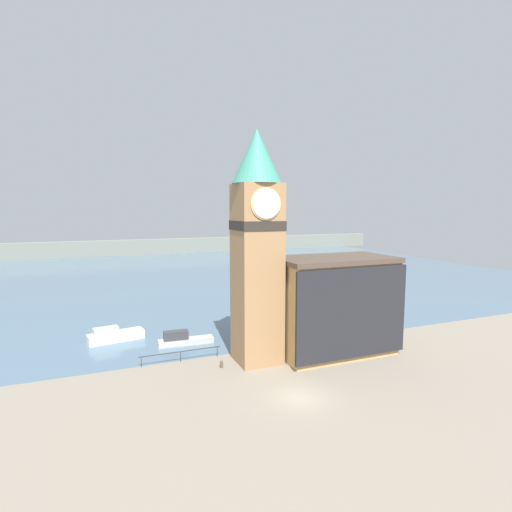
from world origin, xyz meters
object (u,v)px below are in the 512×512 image
Objects in this scene: pier_building at (334,305)px; boat_far at (114,335)px; boat_near at (183,339)px; clock_tower at (257,241)px; mooring_bollard_near at (222,364)px.

pier_building is 1.96× the size of boat_far.
boat_near is 8.24m from boat_far.
clock_tower is 15.10m from boat_near.
boat_near is at bearing 127.73° from clock_tower.
boat_near is at bearing -40.19° from boat_far.
clock_tower is 10.99m from pier_building.
clock_tower reaches higher than pier_building.
boat_near is 8.38× the size of mooring_bollard_near.
pier_building is 17.40m from boat_near.
pier_building is 13.24m from mooring_bollard_near.
clock_tower is 21.04m from boat_far.
clock_tower reaches higher than mooring_bollard_near.
mooring_bollard_near is (9.19, -12.27, -0.27)m from boat_far.
clock_tower is 3.63× the size of boat_near.
boat_far is at bearing 149.37° from pier_building.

